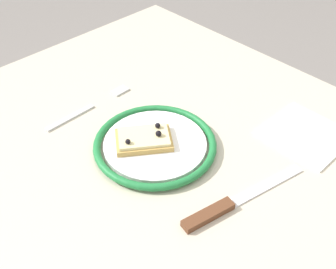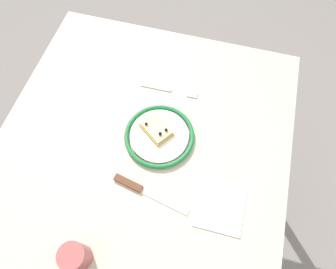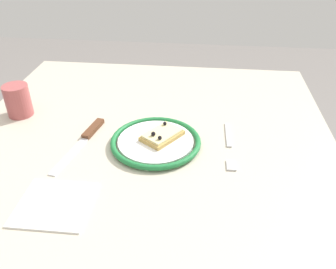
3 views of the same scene
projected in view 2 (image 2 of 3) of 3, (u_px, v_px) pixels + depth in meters
ground_plane at (154, 198)px, 1.62m from camera, size 6.00×6.00×0.00m
dining_table at (145, 151)px, 1.01m from camera, size 0.95×0.92×0.77m
plate at (159, 136)px, 0.93m from camera, size 0.22×0.22×0.02m
pizza_slice_near at (156, 129)px, 0.92m from camera, size 0.11×0.12×0.03m
knife at (138, 188)px, 0.86m from camera, size 0.07×0.24×0.01m
fork at (170, 90)px, 1.01m from camera, size 0.02×0.20×0.00m
cup at (75, 257)px, 0.74m from camera, size 0.07×0.07×0.09m
napkin at (220, 207)px, 0.83m from camera, size 0.14×0.14×0.00m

